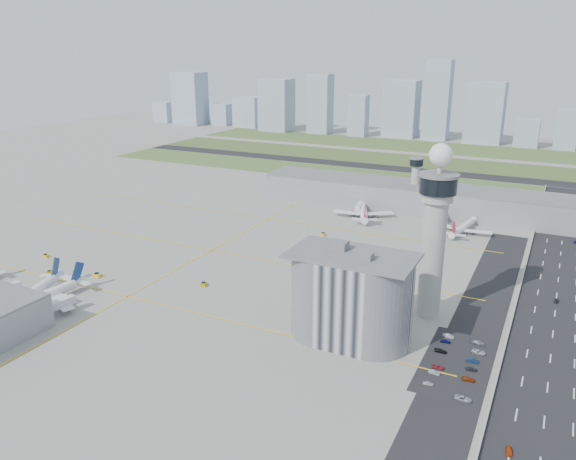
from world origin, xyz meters
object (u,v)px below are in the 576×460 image
at_px(car_lot_1, 434,372).
at_px(tug_2, 97,275).
at_px(airplane_near_c, 40,292).
at_px(airplane_far_b, 464,223).
at_px(control_tower, 435,226).
at_px(jet_bridge_far_1, 443,216).
at_px(tug_0, 46,256).
at_px(car_hw_0, 509,451).
at_px(car_hw_1, 556,301).
at_px(airplane_far_a, 364,207).
at_px(jet_bridge_near_2, 41,315).
at_px(car_lot_2, 438,367).
at_px(airplane_near_b, 30,288).
at_px(car_lot_0, 428,383).
at_px(car_lot_5, 448,336).
at_px(car_lot_10, 479,352).
at_px(car_lot_3, 441,351).
at_px(car_lot_9, 472,361).
at_px(admin_building, 351,297).
at_px(tug_4, 323,234).
at_px(car_lot_8, 471,369).
at_px(tug_3, 203,284).
at_px(tug_5, 445,231).
at_px(tug_1, 49,272).
at_px(secondary_tower, 415,179).
at_px(jet_bridge_far_0, 361,205).
at_px(car_hw_4, 553,210).
at_px(car_lot_6, 463,399).
at_px(car_lot_11, 478,343).
at_px(car_lot_7, 469,379).
at_px(car_lot_4, 445,341).

bearing_deg(car_lot_1, tug_2, 91.15).
height_order(airplane_near_c, airplane_far_b, airplane_near_c).
xyz_separation_m(control_tower, jet_bridge_far_1, (-20.00, 124.00, -32.19)).
xyz_separation_m(tug_0, car_hw_0, (213.34, -45.73, -0.24)).
bearing_deg(airplane_near_c, car_hw_1, 121.21).
xyz_separation_m(airplane_far_a, jet_bridge_near_2, (-60.97, -180.19, -3.04)).
distance_m(airplane_far_b, car_lot_2, 144.00).
relative_size(airplane_near_b, tug_0, 13.78).
bearing_deg(car_lot_0, car_lot_5, -4.34).
relative_size(jet_bridge_near_2, car_lot_10, 3.13).
relative_size(car_lot_3, car_lot_9, 1.03).
height_order(admin_building, tug_4, admin_building).
relative_size(jet_bridge_near_2, tug_0, 4.72).
xyz_separation_m(car_lot_0, car_lot_10, (10.63, 25.31, 0.08)).
xyz_separation_m(airplane_near_c, car_lot_8, (157.24, 26.89, -5.26)).
xyz_separation_m(tug_3, car_lot_10, (112.34, -5.52, -0.26)).
bearing_deg(car_lot_3, car_lot_1, -178.42).
xyz_separation_m(tug_3, tug_5, (76.46, 116.86, 0.12)).
relative_size(tug_1, car_lot_9, 0.70).
distance_m(tug_0, car_lot_9, 198.36).
distance_m(jet_bridge_far_1, car_lot_0, 173.19).
bearing_deg(car_lot_8, tug_1, 81.65).
bearing_deg(car_hw_1, secondary_tower, 125.90).
xyz_separation_m(jet_bridge_far_0, car_lot_3, (80.42, -149.74, -2.27)).
distance_m(airplane_near_c, car_lot_9, 159.99).
distance_m(car_lot_3, car_hw_4, 201.09).
bearing_deg(tug_5, tug_2, -179.08).
bearing_deg(tug_1, car_lot_8, -32.49).
relative_size(secondary_tower, airplane_far_a, 0.76).
distance_m(tug_5, car_hw_1, 88.83).
bearing_deg(tug_2, car_lot_3, -95.96).
xyz_separation_m(airplane_far_a, car_lot_2, (75.77, -147.25, -5.34)).
bearing_deg(car_lot_6, car_lot_5, 18.24).
relative_size(admin_building, car_hw_1, 12.10).
xyz_separation_m(car_lot_11, car_hw_1, (22.34, 48.16, -0.06)).
bearing_deg(tug_2, airplane_near_b, 164.02).
xyz_separation_m(car_lot_1, car_lot_2, (0.40, 3.53, -0.02)).
xyz_separation_m(car_lot_2, car_lot_6, (10.03, -13.69, 0.11)).
bearing_deg(tug_1, jet_bridge_far_0, 27.40).
distance_m(car_lot_10, car_lot_11, 6.31).
distance_m(car_hw_0, car_hw_1, 100.51).
relative_size(car_lot_5, car_lot_7, 0.94).
bearing_deg(control_tower, tug_5, 97.94).
xyz_separation_m(tug_4, car_lot_7, (93.06, -106.67, -0.32)).
distance_m(tug_0, car_lot_10, 199.28).
bearing_deg(tug_5, car_lot_9, -120.27).
bearing_deg(tug_4, car_lot_1, -125.29).
relative_size(tug_1, tug_2, 0.80).
bearing_deg(car_hw_0, car_lot_11, 96.38).
bearing_deg(car_lot_4, airplane_far_b, 0.50).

